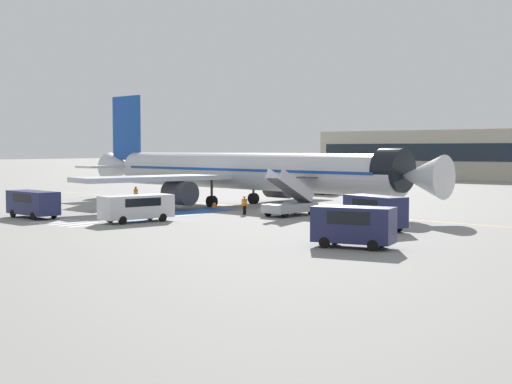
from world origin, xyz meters
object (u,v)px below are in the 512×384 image
service_van_1 (33,202)px  ground_crew_0 (136,194)px  service_van_0 (136,206)px  service_van_3 (375,210)px  terminal_building (505,155)px  service_van_2 (354,223)px  ground_crew_1 (244,204)px  traffic_cone_0 (115,199)px  airliner (240,171)px  fuel_tanker (308,180)px  traffic_cone_1 (214,204)px  boarding_stairs_forward (290,204)px

service_van_1 → ground_crew_0: size_ratio=2.98×
service_van_0 → service_van_3: service_van_3 is taller
service_van_0 → terminal_building: bearing=-75.4°
service_van_2 → ground_crew_1: bearing=43.6°
service_van_1 → traffic_cone_0: (-8.76, 16.10, -1.06)m
service_van_2 → service_van_0: bearing=71.8°
airliner → ground_crew_1: 9.60m
airliner → service_van_1: (-5.40, -19.81, -2.11)m
airliner → service_van_2: airliner is taller
airliner → traffic_cone_0: size_ratio=89.34×
service_van_3 → terminal_building: terminal_building is taller
fuel_tanker → ground_crew_0: bearing=-178.0°
service_van_0 → traffic_cone_0: size_ratio=11.86×
fuel_tanker → traffic_cone_1: size_ratio=15.19×
service_van_0 → ground_crew_1: service_van_0 is taller
ground_crew_1 → service_van_2: bearing=-106.3°
traffic_cone_0 → terminal_building: bearing=79.7°
fuel_tanker → service_van_3: fuel_tanker is taller
service_van_2 → traffic_cone_0: 41.03m
fuel_tanker → traffic_cone_1: bearing=-157.9°
traffic_cone_0 → traffic_cone_1: 13.43m
airliner → ground_crew_1: airliner is taller
fuel_tanker → ground_crew_0: 26.22m
service_van_1 → service_van_2: size_ratio=1.12×
fuel_tanker → service_van_1: bearing=-169.6°
service_van_1 → ground_crew_1: 17.38m
service_van_0 → boarding_stairs_forward: bearing=-106.5°
airliner → fuel_tanker: airliner is taller
ground_crew_1 → terminal_building: bearing=21.9°
traffic_cone_1 → terminal_building: bearing=89.3°
service_van_0 → terminal_building: terminal_building is taller
service_van_1 → terminal_building: terminal_building is taller
traffic_cone_0 → traffic_cone_1: (13.41, 0.76, 0.09)m
boarding_stairs_forward → service_van_2: (14.03, -13.48, 0.39)m
terminal_building → ground_crew_0: bearing=-96.9°
terminal_building → service_van_2: bearing=-75.7°
airliner → traffic_cone_1: airliner is taller
boarding_stairs_forward → service_van_0: 13.07m
service_van_1 → ground_crew_1: (11.60, 12.94, -0.41)m
boarding_stairs_forward → ground_crew_0: boarding_stairs_forward is taller
service_van_0 → traffic_cone_1: 14.53m
ground_crew_1 → traffic_cone_1: size_ratio=2.37×
fuel_tanker → traffic_cone_0: size_ratio=20.41×
service_van_3 → service_van_1: bearing=-49.3°
service_van_0 → ground_crew_1: (2.59, 9.91, -0.34)m
ground_crew_0 → traffic_cone_1: ground_crew_0 is taller
boarding_stairs_forward → fuel_tanker: boarding_stairs_forward is taller
airliner → ground_crew_0: size_ratio=24.59×
airliner → service_van_0: (3.61, -16.79, -2.18)m
service_van_1 → ground_crew_0: (-4.15, 14.83, -0.26)m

